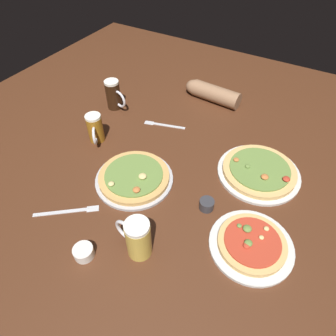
% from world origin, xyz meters
% --- Properties ---
extents(ground_plane, '(2.40, 2.40, 0.03)m').
position_xyz_m(ground_plane, '(0.00, 0.00, -0.01)').
color(ground_plane, '#4C2816').
extents(pizza_plate_near, '(0.31, 0.31, 0.05)m').
position_xyz_m(pizza_plate_near, '(-0.09, -0.11, 0.02)').
color(pizza_plate_near, '#B2B2B7').
rests_on(pizza_plate_near, ground_plane).
extents(pizza_plate_far, '(0.33, 0.33, 0.05)m').
position_xyz_m(pizza_plate_far, '(0.33, 0.17, 0.02)').
color(pizza_plate_far, silver).
rests_on(pizza_plate_far, ground_plane).
extents(pizza_plate_side, '(0.28, 0.28, 0.05)m').
position_xyz_m(pizza_plate_side, '(0.41, -0.16, 0.02)').
color(pizza_plate_side, silver).
rests_on(pizza_plate_side, ground_plane).
extents(beer_mug_dark, '(0.14, 0.08, 0.15)m').
position_xyz_m(beer_mug_dark, '(0.10, -0.35, 0.08)').
color(beer_mug_dark, gold).
rests_on(beer_mug_dark, ground_plane).
extents(beer_mug_amber, '(0.13, 0.07, 0.15)m').
position_xyz_m(beer_mug_amber, '(-0.47, 0.26, 0.07)').
color(beer_mug_amber, black).
rests_on(beer_mug_amber, ground_plane).
extents(beer_mug_pale, '(0.09, 0.11, 0.13)m').
position_xyz_m(beer_mug_pale, '(-0.38, 0.01, 0.07)').
color(beer_mug_pale, '#9E6619').
rests_on(beer_mug_pale, ground_plane).
extents(ramekin_sauce, '(0.07, 0.07, 0.04)m').
position_xyz_m(ramekin_sauce, '(-0.05, -0.46, 0.02)').
color(ramekin_sauce, silver).
rests_on(ramekin_sauce, ground_plane).
extents(ramekin_butter, '(0.05, 0.05, 0.04)m').
position_xyz_m(ramekin_butter, '(0.21, -0.09, 0.02)').
color(ramekin_butter, '#333338').
rests_on(ramekin_butter, ground_plane).
extents(fork_left, '(0.20, 0.16, 0.01)m').
position_xyz_m(fork_left, '(-0.21, -0.36, 0.00)').
color(fork_left, silver).
rests_on(fork_left, ground_plane).
extents(fork_spare, '(0.20, 0.07, 0.01)m').
position_xyz_m(fork_spare, '(-0.17, 0.26, 0.00)').
color(fork_spare, silver).
rests_on(fork_spare, ground_plane).
extents(diner_arm, '(0.31, 0.10, 0.09)m').
position_xyz_m(diner_arm, '(-0.07, 0.57, 0.04)').
color(diner_arm, '#936B4C').
rests_on(diner_arm, ground_plane).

